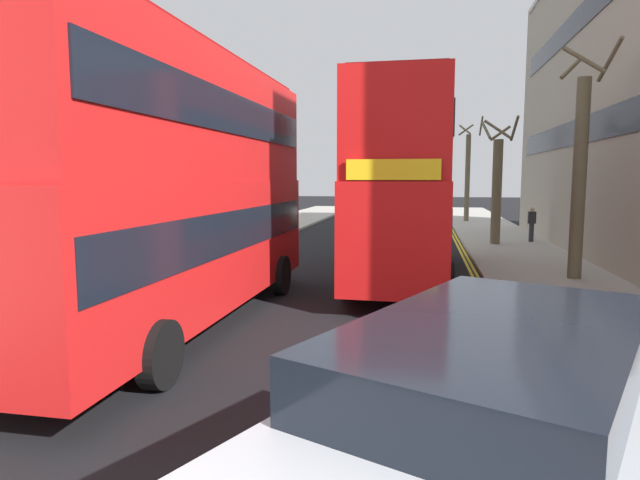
% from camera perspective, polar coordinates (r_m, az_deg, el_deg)
% --- Properties ---
extents(sidewalk_right, '(4.00, 80.00, 0.14)m').
position_cam_1_polar(sidewalk_right, '(17.01, 23.73, -4.33)').
color(sidewalk_right, '#ADA89E').
rests_on(sidewalk_right, ground).
extents(sidewalk_left, '(4.00, 80.00, 0.14)m').
position_cam_1_polar(sidewalk_left, '(18.93, -18.33, -3.05)').
color(sidewalk_left, '#ADA89E').
rests_on(sidewalk_left, ground).
extents(kerb_line_outer, '(0.10, 56.00, 0.01)m').
position_cam_1_polar(kerb_line_outer, '(14.73, 17.45, -5.96)').
color(kerb_line_outer, yellow).
rests_on(kerb_line_outer, ground).
extents(kerb_line_inner, '(0.10, 56.00, 0.01)m').
position_cam_1_polar(kerb_line_inner, '(14.71, 16.82, -5.96)').
color(kerb_line_inner, yellow).
rests_on(kerb_line_inner, ground).
extents(double_decker_bus_away, '(2.89, 10.83, 5.64)m').
position_cam_1_polar(double_decker_bus_away, '(11.70, -14.62, 5.90)').
color(double_decker_bus_away, red).
rests_on(double_decker_bus_away, ground).
extents(double_decker_bus_oncoming, '(2.91, 10.84, 5.64)m').
position_cam_1_polar(double_decker_bus_oncoming, '(17.06, 8.91, 6.17)').
color(double_decker_bus_oncoming, red).
rests_on(double_decker_bus_oncoming, ground).
extents(taxi_minivan, '(3.64, 5.16, 2.12)m').
position_cam_1_polar(taxi_minivan, '(4.25, 16.90, -22.60)').
color(taxi_minivan, silver).
rests_on(taxi_minivan, ground).
extents(pedestrian_far, '(0.34, 0.22, 1.62)m').
position_cam_1_polar(pedestrian_far, '(27.18, 21.32, 1.61)').
color(pedestrian_far, '#2D2D38').
rests_on(pedestrian_far, sidewalk_right).
extents(street_tree_near, '(1.50, 1.46, 5.64)m').
position_cam_1_polar(street_tree_near, '(25.68, 18.07, 5.29)').
color(street_tree_near, '#6B6047').
rests_on(street_tree_near, sidewalk_right).
extents(street_tree_mid, '(1.53, 1.63, 7.04)m').
position_cam_1_polar(street_tree_mid, '(38.79, 15.25, 6.71)').
color(street_tree_mid, '#6B6047').
rests_on(street_tree_mid, sidewalk_right).
extents(street_tree_distant, '(1.55, 1.54, 6.82)m').
position_cam_1_polar(street_tree_distant, '(17.67, 25.61, 6.39)').
color(street_tree_distant, '#6B6047').
rests_on(street_tree_distant, sidewalk_right).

